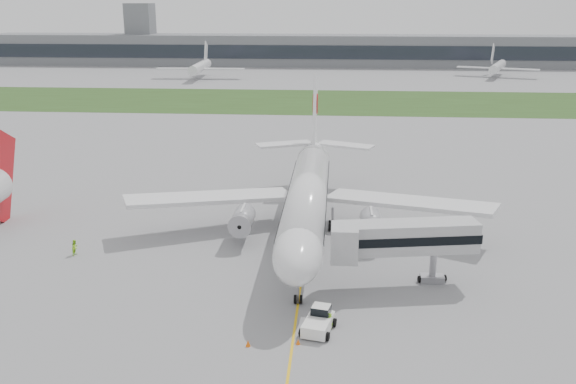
# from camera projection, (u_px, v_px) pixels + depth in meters

# --- Properties ---
(ground) EXTENTS (600.00, 600.00, 0.00)m
(ground) POSITION_uv_depth(u_px,v_px,m) (306.00, 248.00, 79.04)
(ground) COLOR #969699
(ground) RESTS_ON ground
(apron_markings) EXTENTS (70.00, 70.00, 0.04)m
(apron_markings) POSITION_uv_depth(u_px,v_px,m) (303.00, 264.00, 74.26)
(apron_markings) COLOR yellow
(apron_markings) RESTS_ON ground
(grass_strip) EXTENTS (600.00, 50.00, 0.02)m
(grass_strip) POSITION_uv_depth(u_px,v_px,m) (326.00, 101.00, 193.63)
(grass_strip) COLOR #2B451A
(grass_strip) RESTS_ON ground
(terminal_building) EXTENTS (320.00, 22.30, 14.00)m
(terminal_building) POSITION_uv_depth(u_px,v_px,m) (331.00, 50.00, 296.55)
(terminal_building) COLOR gray
(terminal_building) RESTS_ON ground
(control_tower) EXTENTS (12.00, 12.00, 56.00)m
(control_tower) POSITION_uv_depth(u_px,v_px,m) (143.00, 64.00, 307.25)
(control_tower) COLOR gray
(control_tower) RESTS_ON ground
(airliner) EXTENTS (48.13, 53.95, 17.88)m
(airliner) POSITION_uv_depth(u_px,v_px,m) (308.00, 193.00, 82.06)
(airliner) COLOR silver
(airliner) RESTS_ON ground
(pushback_tug) EXTENTS (3.47, 4.47, 2.08)m
(pushback_tug) POSITION_uv_depth(u_px,v_px,m) (319.00, 321.00, 59.24)
(pushback_tug) COLOR white
(pushback_tug) RESTS_ON ground
(jet_bridge) EXTENTS (15.70, 7.01, 7.33)m
(jet_bridge) POSITION_uv_depth(u_px,v_px,m) (399.00, 239.00, 67.09)
(jet_bridge) COLOR #B3B4B6
(jet_bridge) RESTS_ON ground
(safety_cone_left) EXTENTS (0.44, 0.44, 0.61)m
(safety_cone_left) POSITION_uv_depth(u_px,v_px,m) (248.00, 343.00, 56.60)
(safety_cone_left) COLOR #ED5E0C
(safety_cone_left) RESTS_ON ground
(safety_cone_right) EXTENTS (0.38, 0.38, 0.53)m
(safety_cone_right) POSITION_uv_depth(u_px,v_px,m) (298.00, 342.00, 56.94)
(safety_cone_right) COLOR #ED5E0C
(safety_cone_right) RESTS_ON ground
(ground_crew_near) EXTENTS (0.71, 0.59, 1.65)m
(ground_crew_near) POSITION_uv_depth(u_px,v_px,m) (330.00, 321.00, 59.39)
(ground_crew_near) COLOR #85D323
(ground_crew_near) RESTS_ON ground
(ground_crew_far) EXTENTS (0.86, 1.04, 1.92)m
(ground_crew_far) POSITION_uv_depth(u_px,v_px,m) (75.00, 247.00, 76.75)
(ground_crew_far) COLOR #A4EF27
(ground_crew_far) RESTS_ON ground
(distant_aircraft_left) EXTENTS (34.99, 31.06, 13.11)m
(distant_aircraft_left) POSITION_uv_depth(u_px,v_px,m) (201.00, 79.00, 249.62)
(distant_aircraft_left) COLOR silver
(distant_aircraft_left) RESTS_ON ground
(distant_aircraft_right) EXTENTS (38.95, 36.73, 12.01)m
(distant_aircraft_right) POSITION_uv_depth(u_px,v_px,m) (497.00, 77.00, 254.48)
(distant_aircraft_right) COLOR silver
(distant_aircraft_right) RESTS_ON ground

